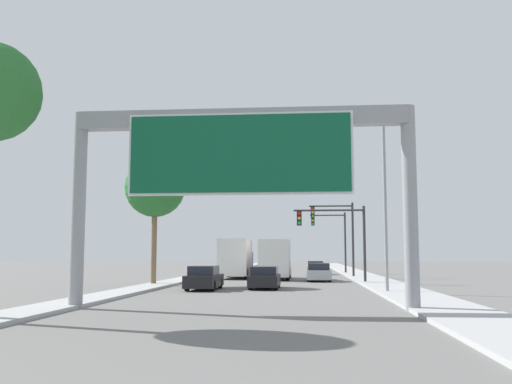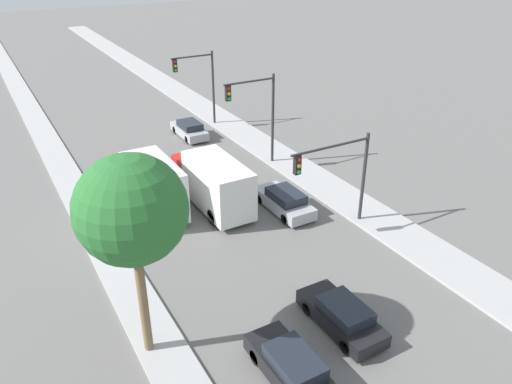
{
  "view_description": "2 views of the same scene",
  "coord_description": "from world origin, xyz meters",
  "px_view_note": "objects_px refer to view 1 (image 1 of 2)",
  "views": [
    {
      "loc": [
        2.5,
        -3.8,
        2.12
      ],
      "look_at": [
        0.0,
        25.09,
        5.27
      ],
      "focal_mm": 40.0,
      "sensor_mm": 36.0,
      "label": 1
    },
    {
      "loc": [
        -11.53,
        18.64,
        15.23
      ],
      "look_at": [
        0.79,
        40.07,
        2.53
      ],
      "focal_mm": 35.0,
      "sensor_mm": 36.0,
      "label": 2
    }
  ],
  "objects_px": {
    "truck_box_primary": "(276,259)",
    "truck_box_secondary": "(236,259)",
    "car_mid_right": "(319,273)",
    "palm_tree_background": "(155,188)",
    "street_lamp_right": "(378,188)",
    "sign_gantry": "(240,157)",
    "car_near_right": "(265,278)",
    "car_far_left": "(204,278)",
    "car_far_right": "(315,268)",
    "traffic_light_far_intersection": "(334,233)",
    "traffic_light_near_intersection": "(340,230)",
    "traffic_light_mid_block": "(339,228)"
  },
  "relations": [
    {
      "from": "car_mid_right",
      "to": "palm_tree_background",
      "type": "distance_m",
      "value": 14.58
    },
    {
      "from": "car_near_right",
      "to": "truck_box_secondary",
      "type": "height_order",
      "value": "truck_box_secondary"
    },
    {
      "from": "sign_gantry",
      "to": "palm_tree_background",
      "type": "height_order",
      "value": "palm_tree_background"
    },
    {
      "from": "car_mid_right",
      "to": "traffic_light_near_intersection",
      "type": "relative_size",
      "value": 0.83
    },
    {
      "from": "car_near_right",
      "to": "traffic_light_near_intersection",
      "type": "bearing_deg",
      "value": 53.53
    },
    {
      "from": "car_far_left",
      "to": "car_mid_right",
      "type": "distance_m",
      "value": 13.38
    },
    {
      "from": "sign_gantry",
      "to": "street_lamp_right",
      "type": "distance_m",
      "value": 11.72
    },
    {
      "from": "truck_box_secondary",
      "to": "traffic_light_far_intersection",
      "type": "xyz_separation_m",
      "value": [
        9.11,
        12.34,
        2.66
      ]
    },
    {
      "from": "traffic_light_mid_block",
      "to": "street_lamp_right",
      "type": "xyz_separation_m",
      "value": [
        0.94,
        -20.39,
        1.21
      ]
    },
    {
      "from": "car_far_left",
      "to": "truck_box_primary",
      "type": "height_order",
      "value": "truck_box_primary"
    },
    {
      "from": "sign_gantry",
      "to": "palm_tree_background",
      "type": "distance_m",
      "value": 17.99
    },
    {
      "from": "car_far_right",
      "to": "traffic_light_far_intersection",
      "type": "relative_size",
      "value": 0.67
    },
    {
      "from": "sign_gantry",
      "to": "car_near_right",
      "type": "xyz_separation_m",
      "value": [
        0.0,
        13.39,
        -5.21
      ]
    },
    {
      "from": "palm_tree_background",
      "to": "street_lamp_right",
      "type": "distance_m",
      "value": 15.66
    },
    {
      "from": "sign_gantry",
      "to": "car_far_right",
      "type": "height_order",
      "value": "sign_gantry"
    },
    {
      "from": "traffic_light_mid_block",
      "to": "street_lamp_right",
      "type": "relative_size",
      "value": 0.69
    },
    {
      "from": "car_mid_right",
      "to": "truck_box_secondary",
      "type": "distance_m",
      "value": 8.32
    },
    {
      "from": "car_near_right",
      "to": "traffic_light_far_intersection",
      "type": "distance_m",
      "value": 27.57
    },
    {
      "from": "truck_box_primary",
      "to": "palm_tree_background",
      "type": "xyz_separation_m",
      "value": [
        -7.71,
        -9.95,
        4.96
      ]
    },
    {
      "from": "sign_gantry",
      "to": "traffic_light_far_intersection",
      "type": "relative_size",
      "value": 2.05
    },
    {
      "from": "car_far_right",
      "to": "car_far_left",
      "type": "bearing_deg",
      "value": -104.94
    },
    {
      "from": "traffic_light_near_intersection",
      "to": "traffic_light_far_intersection",
      "type": "distance_m",
      "value": 20.02
    },
    {
      "from": "traffic_light_far_intersection",
      "to": "truck_box_secondary",
      "type": "bearing_deg",
      "value": -126.42
    },
    {
      "from": "car_near_right",
      "to": "palm_tree_background",
      "type": "distance_m",
      "value": 10.16
    },
    {
      "from": "traffic_light_mid_block",
      "to": "traffic_light_far_intersection",
      "type": "bearing_deg",
      "value": 89.79
    },
    {
      "from": "car_far_left",
      "to": "traffic_light_far_intersection",
      "type": "height_order",
      "value": "traffic_light_far_intersection"
    },
    {
      "from": "car_near_right",
      "to": "traffic_light_mid_block",
      "type": "relative_size",
      "value": 0.65
    },
    {
      "from": "car_far_left",
      "to": "street_lamp_right",
      "type": "distance_m",
      "value": 11.42
    },
    {
      "from": "car_far_right",
      "to": "palm_tree_background",
      "type": "xyz_separation_m",
      "value": [
        -11.21,
        -22.02,
        5.96
      ]
    },
    {
      "from": "sign_gantry",
      "to": "car_far_left",
      "type": "height_order",
      "value": "sign_gantry"
    },
    {
      "from": "car_mid_right",
      "to": "traffic_light_near_intersection",
      "type": "height_order",
      "value": "traffic_light_near_intersection"
    },
    {
      "from": "palm_tree_background",
      "to": "street_lamp_right",
      "type": "height_order",
      "value": "street_lamp_right"
    },
    {
      "from": "sign_gantry",
      "to": "traffic_light_far_intersection",
      "type": "bearing_deg",
      "value": 82.05
    },
    {
      "from": "car_far_left",
      "to": "street_lamp_right",
      "type": "xyz_separation_m",
      "value": [
        10.01,
        -2.27,
        5.02
      ]
    },
    {
      "from": "sign_gantry",
      "to": "car_near_right",
      "type": "relative_size",
      "value": 3.09
    },
    {
      "from": "car_far_right",
      "to": "traffic_light_far_intersection",
      "type": "xyz_separation_m",
      "value": [
        2.11,
        1.87,
        3.7
      ]
    },
    {
      "from": "car_far_left",
      "to": "truck_box_primary",
      "type": "bearing_deg",
      "value": 76.13
    },
    {
      "from": "traffic_light_mid_block",
      "to": "traffic_light_far_intersection",
      "type": "relative_size",
      "value": 1.03
    },
    {
      "from": "car_mid_right",
      "to": "traffic_light_mid_block",
      "type": "height_order",
      "value": "traffic_light_mid_block"
    },
    {
      "from": "car_far_right",
      "to": "truck_box_primary",
      "type": "xyz_separation_m",
      "value": [
        -3.5,
        -12.07,
        1.0
      ]
    },
    {
      "from": "car_far_left",
      "to": "car_near_right",
      "type": "xyz_separation_m",
      "value": [
        3.5,
        1.38,
        -0.02
      ]
    },
    {
      "from": "car_far_right",
      "to": "truck_box_secondary",
      "type": "relative_size",
      "value": 0.6
    },
    {
      "from": "truck_box_secondary",
      "to": "traffic_light_near_intersection",
      "type": "xyz_separation_m",
      "value": [
        8.48,
        -7.66,
        2.15
      ]
    },
    {
      "from": "truck_box_primary",
      "to": "truck_box_secondary",
      "type": "xyz_separation_m",
      "value": [
        -3.5,
        1.6,
        0.05
      ]
    },
    {
      "from": "car_mid_right",
      "to": "truck_box_primary",
      "type": "relative_size",
      "value": 0.61
    },
    {
      "from": "truck_box_secondary",
      "to": "traffic_light_mid_block",
      "type": "xyz_separation_m",
      "value": [
        9.07,
        2.34,
        2.77
      ]
    },
    {
      "from": "traffic_light_far_intersection",
      "to": "sign_gantry",
      "type": "bearing_deg",
      "value": -97.95
    },
    {
      "from": "car_far_left",
      "to": "traffic_light_mid_block",
      "type": "distance_m",
      "value": 20.61
    },
    {
      "from": "truck_box_primary",
      "to": "traffic_light_far_intersection",
      "type": "bearing_deg",
      "value": 68.09
    },
    {
      "from": "car_far_right",
      "to": "truck_box_secondary",
      "type": "bearing_deg",
      "value": -123.77
    }
  ]
}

